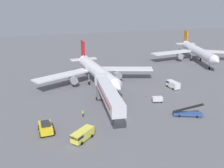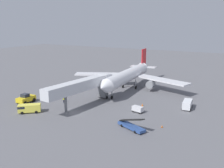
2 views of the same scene
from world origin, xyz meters
TOP-DOWN VIEW (x-y plane):
  - ground_plane at (0.00, 0.00)m, footprint 300.00×300.00m
  - airplane_at_gate at (2.12, 27.49)m, footprint 40.81×39.56m
  - jet_bridge at (-1.05, 5.54)m, footprint 6.09×23.93m
  - pushback_tug at (-16.50, -0.18)m, footprint 2.96×5.23m
  - belt_loader_truck at (16.71, -2.77)m, footprint 7.07×4.43m
  - service_van_far_right at (24.03, 16.29)m, footprint 2.62×5.03m
  - service_van_near_center at (-9.83, -5.61)m, footprint 5.45×5.00m
  - baggage_cart_far_center at (13.88, 7.36)m, footprint 2.98×1.98m
  - ground_crew_worker_foreground at (-7.38, 4.88)m, footprint 0.47×0.47m
  - safety_cone_alpha at (22.16, 1.09)m, footprint 0.38×0.38m
  - safety_cone_bravo at (13.10, 12.41)m, footprint 0.49×0.49m

SIDE VIEW (x-z plane):
  - ground_plane at x=0.00m, z-range 0.00..0.00m
  - safety_cone_alpha at x=22.16m, z-range 0.00..0.59m
  - safety_cone_bravo at x=13.10m, z-range 0.00..0.74m
  - belt_loader_truck at x=16.71m, z-range -0.87..2.41m
  - baggage_cart_far_center at x=13.88m, z-range 0.08..1.66m
  - ground_crew_worker_foreground at x=-7.38m, z-range 0.05..1.85m
  - service_van_near_center at x=-9.83m, z-range 0.16..2.26m
  - service_van_far_right at x=24.03m, z-range 0.15..2.32m
  - pushback_tug at x=-16.50m, z-range -0.08..2.57m
  - airplane_at_gate at x=2.12m, z-range -1.38..10.66m
  - jet_bridge at x=-1.05m, z-range 1.87..9.10m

